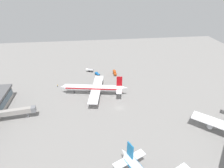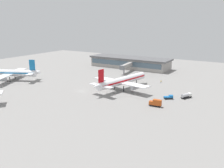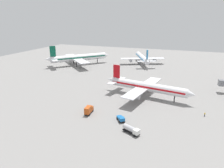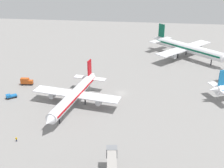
{
  "view_description": "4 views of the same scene",
  "coord_description": "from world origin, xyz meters",
  "px_view_note": "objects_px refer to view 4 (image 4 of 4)",
  "views": [
    {
      "loc": [
        91.73,
        -15.67,
        69.92
      ],
      "look_at": [
        -19.6,
        -2.05,
        5.97
      ],
      "focal_mm": 30.31,
      "sensor_mm": 36.0,
      "label": 1
    },
    {
      "loc": [
        -85.52,
        107.45,
        38.35
      ],
      "look_at": [
        -19.91,
        0.26,
        6.64
      ],
      "focal_mm": 40.71,
      "sensor_mm": 36.0,
      "label": 2
    },
    {
      "loc": [
        -114.14,
        -32.93,
        37.51
      ],
      "look_at": [
        -14.83,
        4.6,
        3.45
      ],
      "focal_mm": 33.63,
      "sensor_mm": 36.0,
      "label": 3
    },
    {
      "loc": [
        10.43,
        -117.17,
        57.42
      ],
      "look_at": [
        -3.72,
        -3.87,
        5.87
      ],
      "focal_mm": 47.25,
      "sensor_mm": 36.0,
      "label": 4
    }
  ],
  "objects_px": {
    "airplane_at_gate": "(187,48)",
    "ground_crew_worker": "(16,139)",
    "airplane_taxiing": "(75,95)",
    "pushback_tractor": "(11,96)",
    "catering_truck": "(26,81)"
  },
  "relations": [
    {
      "from": "airplane_taxiing",
      "to": "pushback_tractor",
      "type": "height_order",
      "value": "airplane_taxiing"
    },
    {
      "from": "airplane_taxiing",
      "to": "ground_crew_worker",
      "type": "bearing_deg",
      "value": -16.74
    },
    {
      "from": "airplane_taxiing",
      "to": "catering_truck",
      "type": "distance_m",
      "value": 32.87
    },
    {
      "from": "ground_crew_worker",
      "to": "airplane_at_gate",
      "type": "bearing_deg",
      "value": -49.32
    },
    {
      "from": "catering_truck",
      "to": "ground_crew_worker",
      "type": "distance_m",
      "value": 46.14
    },
    {
      "from": "airplane_at_gate",
      "to": "airplane_taxiing",
      "type": "bearing_deg",
      "value": -85.19
    },
    {
      "from": "airplane_at_gate",
      "to": "ground_crew_worker",
      "type": "relative_size",
      "value": 26.36
    },
    {
      "from": "airplane_at_gate",
      "to": "catering_truck",
      "type": "bearing_deg",
      "value": -105.83
    },
    {
      "from": "airplane_at_gate",
      "to": "pushback_tractor",
      "type": "bearing_deg",
      "value": -99.41
    },
    {
      "from": "ground_crew_worker",
      "to": "airplane_taxiing",
      "type": "bearing_deg",
      "value": -41.56
    },
    {
      "from": "airplane_at_gate",
      "to": "catering_truck",
      "type": "height_order",
      "value": "airplane_at_gate"
    },
    {
      "from": "airplane_at_gate",
      "to": "airplane_taxiing",
      "type": "distance_m",
      "value": 83.63
    },
    {
      "from": "airplane_at_gate",
      "to": "ground_crew_worker",
      "type": "bearing_deg",
      "value": -82.45
    },
    {
      "from": "pushback_tractor",
      "to": "ground_crew_worker",
      "type": "distance_m",
      "value": 33.51
    },
    {
      "from": "pushback_tractor",
      "to": "airplane_taxiing",
      "type": "bearing_deg",
      "value": 136.16
    }
  ]
}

